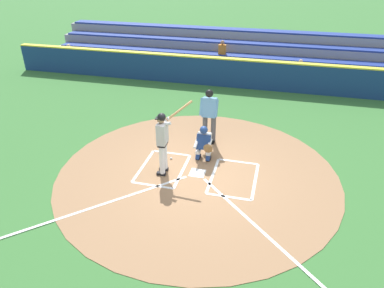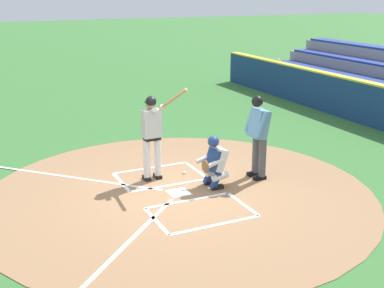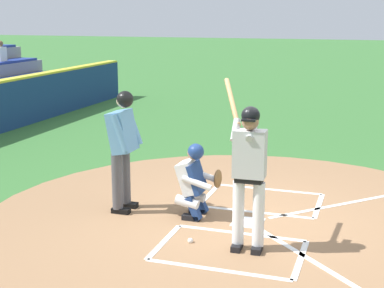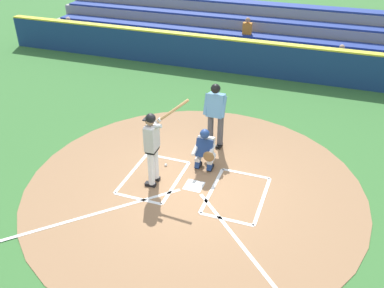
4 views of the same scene
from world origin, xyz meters
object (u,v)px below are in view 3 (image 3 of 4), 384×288
object	(u,v)px
batter	(249,168)
plate_umpire	(123,143)
catcher	(195,179)
baseball	(190,241)

from	to	relation	value
batter	plate_umpire	world-z (taller)	batter
catcher	batter	bearing A→B (deg)	47.03
catcher	plate_umpire	xyz separation A→B (m)	(0.09, -1.11, 0.49)
catcher	baseball	bearing A→B (deg)	14.53
catcher	plate_umpire	size ratio (longest dim) A/B	0.61
catcher	baseball	size ratio (longest dim) A/B	15.27
baseball	catcher	bearing A→B (deg)	-165.47
batter	baseball	distance (m)	1.31
batter	plate_umpire	distance (m)	2.29
catcher	baseball	world-z (taller)	catcher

